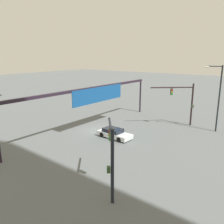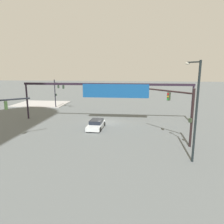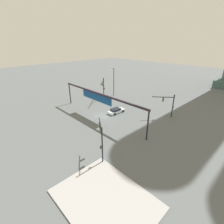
% 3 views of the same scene
% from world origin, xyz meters
% --- Properties ---
extents(ground_plane, '(209.52, 209.52, 0.00)m').
position_xyz_m(ground_plane, '(0.00, 0.00, 0.00)').
color(ground_plane, '#595F62').
extents(sidewalk_corner, '(11.52, 8.68, 0.15)m').
position_xyz_m(sidewalk_corner, '(17.28, -14.88, 0.07)').
color(sidewalk_corner, '#A5A4A4').
rests_on(sidewalk_corner, ground).
extents(traffic_signal_near_corner, '(4.39, 5.13, 6.30)m').
position_xyz_m(traffic_signal_near_corner, '(-9.63, 8.48, 4.16)').
color(traffic_signal_near_corner, black).
rests_on(traffic_signal_near_corner, ground).
extents(traffic_signal_opposite_side, '(4.24, 3.46, 5.52)m').
position_xyz_m(traffic_signal_opposite_side, '(10.90, 10.97, 3.54)').
color(traffic_signal_opposite_side, black).
rests_on(traffic_signal_opposite_side, ground).
extents(traffic_signal_cross_street, '(3.74, 2.95, 5.99)m').
position_xyz_m(traffic_signal_cross_street, '(11.39, -10.30, 3.98)').
color(traffic_signal_cross_street, black).
rests_on(traffic_signal_cross_street, ground).
extents(streetlamp_curved_arm, '(0.97, 2.19, 9.01)m').
position_xyz_m(streetlamp_curved_arm, '(-9.73, 13.06, 5.14)').
color(streetlamp_curved_arm, black).
rests_on(streetlamp_curved_arm, ground).
extents(overhead_sign_gantry, '(26.98, 0.43, 6.03)m').
position_xyz_m(overhead_sign_gantry, '(-0.44, -0.94, 5.11)').
color(overhead_sign_gantry, black).
rests_on(overhead_sign_gantry, ground).
extents(sedan_car_approaching, '(2.12, 4.62, 1.21)m').
position_xyz_m(sedan_car_approaching, '(0.84, 3.64, 0.58)').
color(sedan_car_approaching, silver).
rests_on(sedan_car_approaching, ground).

